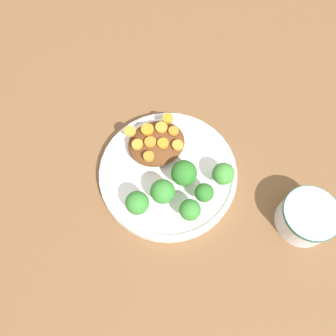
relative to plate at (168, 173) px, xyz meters
The scene contains 20 objects.
ground_plane 0.01m from the plate, ahead, with size 4.00×4.00×0.00m, color brown.
plate is the anchor object (origin of this frame).
dip_bowl 0.26m from the plate, 45.93° to the left, with size 0.10×0.10×0.06m.
stew_mound 0.06m from the plate, behind, with size 0.09×0.11×0.03m, color #5B3319.
broccoli_floret_0 0.10m from the plate, ahead, with size 0.04×0.04×0.05m.
broccoli_floret_1 0.05m from the plate, 31.43° to the left, with size 0.05×0.05×0.06m.
broccoli_floret_2 0.10m from the plate, 58.60° to the right, with size 0.04×0.04×0.06m.
broccoli_floret_3 0.11m from the plate, 55.00° to the left, with size 0.04×0.04×0.05m.
broccoli_floret_4 0.09m from the plate, 25.39° to the left, with size 0.03×0.03×0.05m.
broccoli_floret_5 0.07m from the plate, 33.14° to the right, with size 0.04×0.04×0.06m.
carrot_slice_0 0.08m from the plate, 147.74° to the left, with size 0.02×0.02×0.01m, color orange.
carrot_slice_1 0.08m from the plate, 146.53° to the right, with size 0.02×0.02×0.01m, color orange.
carrot_slice_2 0.09m from the plate, 166.19° to the left, with size 0.02×0.02×0.01m, color orange.
carrot_slice_3 0.06m from the plate, behind, with size 0.02×0.02×0.01m, color orange.
carrot_slice_4 0.06m from the plate, 130.00° to the left, with size 0.02×0.02×0.01m, color orange.
carrot_slice_5 0.09m from the plate, behind, with size 0.02×0.02×0.00m, color orange.
carrot_slice_6 0.06m from the plate, 132.81° to the right, with size 0.02×0.02×0.01m, color orange.
carrot_slice_7 0.10m from the plate, 156.17° to the right, with size 0.02×0.02×0.00m, color orange.
carrot_slice_8 0.07m from the plate, 165.73° to the right, with size 0.02×0.02×0.00m, color orange.
carrot_slice_9 0.10m from the plate, 156.80° to the left, with size 0.02×0.02×0.00m, color orange.
Camera 1 is at (0.23, -0.10, 0.58)m, focal length 35.00 mm.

